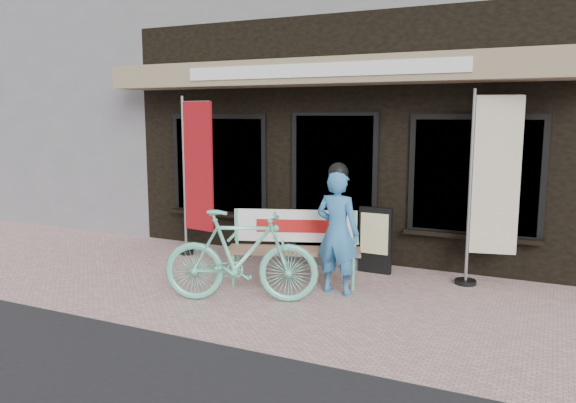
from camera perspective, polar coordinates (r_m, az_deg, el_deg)
The scene contains 9 objects.
ground at distance 6.84m, azimuth -1.43°, elevation -9.63°, with size 70.00×70.00×0.00m, color #CBA19B.
storefront at distance 11.18m, azimuth 10.35°, elevation 12.91°, with size 7.00×6.77×6.00m.
neighbor_left_near at distance 16.10m, azimuth -20.42°, elevation 11.94°, with size 10.00×7.00×6.40m, color slate.
bench at distance 7.32m, azimuth 0.66°, elevation -3.96°, with size 1.76×0.97×0.93m.
person at distance 6.80m, azimuth 5.05°, elevation -2.88°, with size 0.58×0.41×1.60m.
bicycle at distance 6.55m, azimuth -4.80°, elevation -5.55°, with size 0.51×1.80×1.08m, color #68CCAA.
nobori_red at distance 8.62m, azimuth -9.32°, elevation 2.68°, with size 0.73×0.30×2.44m.
nobori_cream at distance 7.44m, azimuth 19.94°, elevation 1.47°, with size 0.74×0.32×2.48m.
menu_stand at distance 7.80m, azimuth 8.85°, elevation -3.84°, with size 0.46×0.11×0.92m.
Camera 1 is at (2.93, -5.79, 2.16)m, focal length 35.00 mm.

